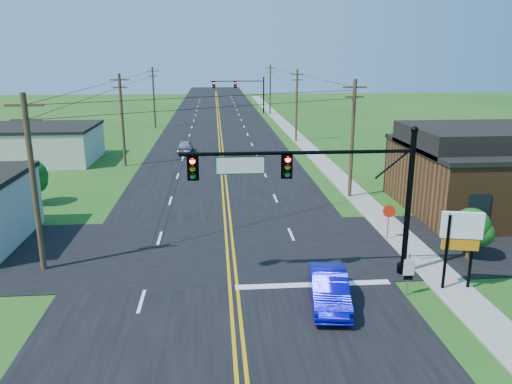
{
  "coord_description": "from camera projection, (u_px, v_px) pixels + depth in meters",
  "views": [
    {
      "loc": [
        -0.57,
        -14.6,
        10.69
      ],
      "look_at": [
        1.5,
        10.0,
        3.9
      ],
      "focal_mm": 35.0,
      "sensor_mm": 36.0,
      "label": 1
    }
  ],
  "objects": [
    {
      "name": "utility_pole_left_c",
      "position": [
        154.0,
        96.0,
        74.46
      ],
      "size": [
        1.8,
        0.28,
        9.0
      ],
      "color": "#3D2B1C",
      "rests_on": "ground"
    },
    {
      "name": "utility_pole_right_a",
      "position": [
        352.0,
        137.0,
        37.58
      ],
      "size": [
        1.8,
        0.28,
        9.0
      ],
      "color": "#3D2B1C",
      "rests_on": "ground"
    },
    {
      "name": "brick_building",
      "position": [
        507.0,
        177.0,
        35.19
      ],
      "size": [
        14.2,
        11.2,
        4.7
      ],
      "color": "brown",
      "rests_on": "ground"
    },
    {
      "name": "sidewalk",
      "position": [
        313.0,
        153.0,
        56.17
      ],
      "size": [
        2.0,
        160.0,
        0.08
      ],
      "primitive_type": "cube",
      "color": "gray",
      "rests_on": "ground"
    },
    {
      "name": "pylon_sign",
      "position": [
        461.0,
        234.0,
        22.86
      ],
      "size": [
        1.86,
        0.64,
        3.8
      ],
      "rotation": [
        0.0,
        0.0,
        -0.21
      ],
      "color": "black",
      "rests_on": "ground"
    },
    {
      "name": "utility_pole_left_a",
      "position": [
        33.0,
        181.0,
        24.5
      ],
      "size": [
        1.8,
        0.28,
        9.0
      ],
      "color": "#3D2B1C",
      "rests_on": "ground"
    },
    {
      "name": "tree_left",
      "position": [
        31.0,
        176.0,
        36.35
      ],
      "size": [
        2.4,
        2.4,
        3.37
      ],
      "color": "#3D2B1C",
      "rests_on": "ground"
    },
    {
      "name": "stop_sign",
      "position": [
        389.0,
        215.0,
        29.42
      ],
      "size": [
        0.73,
        0.33,
        2.19
      ],
      "rotation": [
        0.0,
        0.0,
        -0.39
      ],
      "color": "slate",
      "rests_on": "ground"
    },
    {
      "name": "utility_pole_left_b",
      "position": [
        122.0,
        118.0,
        48.52
      ],
      "size": [
        1.8,
        0.28,
        9.0
      ],
      "color": "#3D2B1C",
      "rests_on": "ground"
    },
    {
      "name": "distant_car",
      "position": [
        185.0,
        147.0,
        56.36
      ],
      "size": [
        1.76,
        4.02,
        1.35
      ],
      "primitive_type": "imported",
      "rotation": [
        0.0,
        0.0,
        3.1
      ],
      "color": "#A5A5AA",
      "rests_on": "ground"
    },
    {
      "name": "road_main",
      "position": [
        219.0,
        140.0,
        64.94
      ],
      "size": [
        16.0,
        220.0,
        0.04
      ],
      "primitive_type": "cube",
      "color": "black",
      "rests_on": "ground"
    },
    {
      "name": "road_cross",
      "position": [
        227.0,
        249.0,
        28.43
      ],
      "size": [
        70.0,
        10.0,
        0.04
      ],
      "primitive_type": "cube",
      "color": "black",
      "rests_on": "ground"
    },
    {
      "name": "cream_bldg_far",
      "position": [
        36.0,
        144.0,
        51.4
      ],
      "size": [
        12.2,
        9.2,
        3.7
      ],
      "color": "silver",
      "rests_on": "ground"
    },
    {
      "name": "blue_car",
      "position": [
        329.0,
        290.0,
        21.87
      ],
      "size": [
        2.13,
        4.69,
        1.49
      ],
      "primitive_type": "imported",
      "rotation": [
        0.0,
        0.0,
        -0.13
      ],
      "color": "#0808B0",
      "rests_on": "ground"
    },
    {
      "name": "utility_pole_right_b",
      "position": [
        297.0,
        104.0,
        62.56
      ],
      "size": [
        1.8,
        0.28,
        9.0
      ],
      "color": "#3D2B1C",
      "rests_on": "ground"
    },
    {
      "name": "signal_mast_main",
      "position": [
        319.0,
        184.0,
        23.68
      ],
      "size": [
        11.3,
        0.6,
        7.48
      ],
      "color": "black",
      "rests_on": "ground"
    },
    {
      "name": "tree_right_back",
      "position": [
        410.0,
        153.0,
        42.49
      ],
      "size": [
        3.0,
        3.0,
        4.1
      ],
      "color": "#3D2B1C",
      "rests_on": "ground"
    },
    {
      "name": "shrub_corner",
      "position": [
        471.0,
        227.0,
        26.59
      ],
      "size": [
        2.0,
        2.0,
        2.86
      ],
      "color": "#3D2B1C",
      "rests_on": "ground"
    },
    {
      "name": "route_sign",
      "position": [
        409.0,
        271.0,
        22.66
      ],
      "size": [
        0.51,
        0.08,
        2.06
      ],
      "rotation": [
        0.0,
        0.0,
        -0.01
      ],
      "color": "slate",
      "rests_on": "ground"
    },
    {
      "name": "utility_pole_right_c",
      "position": [
        270.0,
        89.0,
        91.38
      ],
      "size": [
        1.8,
        0.28,
        9.0
      ],
      "color": "#3D2B1C",
      "rests_on": "ground"
    },
    {
      "name": "ground",
      "position": [
        237.0,
        381.0,
        16.91
      ],
      "size": [
        260.0,
        260.0,
        0.0
      ],
      "primitive_type": "plane",
      "color": "#1B4E16",
      "rests_on": "ground"
    },
    {
      "name": "signal_mast_far",
      "position": [
        240.0,
        89.0,
        92.92
      ],
      "size": [
        10.98,
        0.6,
        7.48
      ],
      "color": "black",
      "rests_on": "ground"
    }
  ]
}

